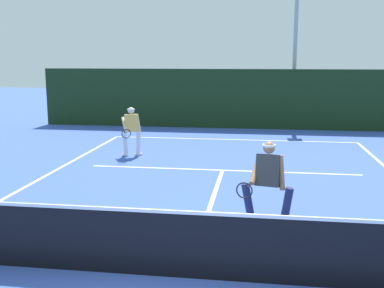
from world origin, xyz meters
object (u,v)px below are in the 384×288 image
(player_far, at_px, (131,129))
(tennis_ball, at_px, (279,158))
(light_pole, at_px, (296,35))
(player_near, at_px, (268,181))

(player_far, height_order, tennis_ball, player_far)
(player_far, distance_m, light_pole, 9.98)
(player_near, bearing_deg, tennis_ball, -81.86)
(player_far, xyz_separation_m, light_pole, (5.56, 7.61, 3.28))
(player_near, xyz_separation_m, player_far, (-4.22, 5.93, -0.04))
(player_far, relative_size, light_pole, 0.24)
(player_near, distance_m, tennis_ball, 6.15)
(tennis_ball, distance_m, light_pole, 8.58)
(player_far, height_order, light_pole, light_pole)
(player_far, distance_m, tennis_ball, 4.76)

